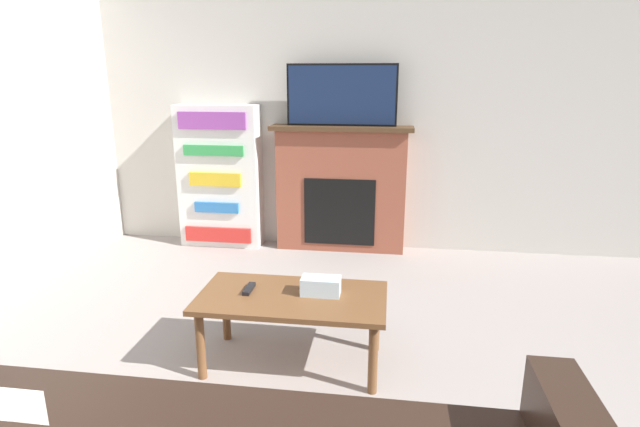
{
  "coord_description": "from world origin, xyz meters",
  "views": [
    {
      "loc": [
        0.33,
        -0.46,
        1.62
      ],
      "look_at": [
        -0.1,
        2.59,
        0.77
      ],
      "focal_mm": 28.0,
      "sensor_mm": 36.0,
      "label": 1
    }
  ],
  "objects_px": {
    "fireplace": "(341,189)",
    "coffee_table": "(292,304)",
    "tv": "(342,95)",
    "bookshelf": "(220,176)"
  },
  "relations": [
    {
      "from": "tv",
      "to": "bookshelf",
      "type": "bearing_deg",
      "value": -179.86
    },
    {
      "from": "fireplace",
      "to": "bookshelf",
      "type": "distance_m",
      "value": 1.17
    },
    {
      "from": "fireplace",
      "to": "coffee_table",
      "type": "xyz_separation_m",
      "value": [
        -0.07,
        -2.03,
        -0.22
      ]
    },
    {
      "from": "coffee_table",
      "to": "bookshelf",
      "type": "height_order",
      "value": "bookshelf"
    },
    {
      "from": "tv",
      "to": "coffee_table",
      "type": "xyz_separation_m",
      "value": [
        -0.07,
        -2.01,
        -1.08
      ]
    },
    {
      "from": "fireplace",
      "to": "coffee_table",
      "type": "relative_size",
      "value": 1.23
    },
    {
      "from": "tv",
      "to": "coffee_table",
      "type": "bearing_deg",
      "value": -91.93
    },
    {
      "from": "tv",
      "to": "coffee_table",
      "type": "height_order",
      "value": "tv"
    },
    {
      "from": "coffee_table",
      "to": "fireplace",
      "type": "bearing_deg",
      "value": 88.09
    },
    {
      "from": "coffee_table",
      "to": "bookshelf",
      "type": "relative_size",
      "value": 0.78
    }
  ]
}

